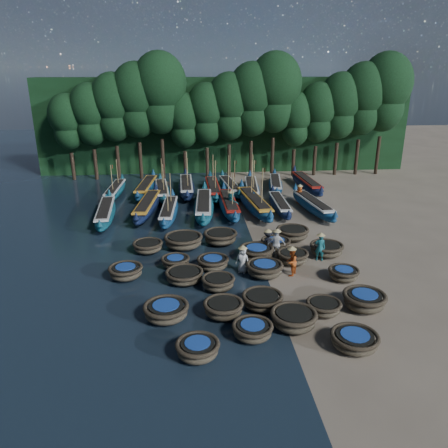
{
  "coord_description": "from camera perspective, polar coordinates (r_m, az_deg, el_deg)",
  "views": [
    {
      "loc": [
        -4.17,
        -25.23,
        11.01
      ],
      "look_at": [
        -1.95,
        1.6,
        1.3
      ],
      "focal_mm": 35.0,
      "sensor_mm": 36.0,
      "label": 1
    }
  ],
  "objects": [
    {
      "name": "fisherman_1",
      "position": [
        26.69,
        12.45,
        -2.82
      ],
      "size": [
        0.7,
        0.56,
        1.89
      ],
      "rotation": [
        0.0,
        0.0,
        2.87
      ],
      "color": "#185E66",
      "rests_on": "ground"
    },
    {
      "name": "fisherman_2",
      "position": [
        24.58,
        8.79,
        -4.77
      ],
      "size": [
        0.95,
        1.01,
        1.85
      ],
      "rotation": [
        0.0,
        0.0,
        4.15
      ],
      "color": "#BC4C19",
      "rests_on": "ground"
    },
    {
      "name": "coracle_14",
      "position": [
        24.86,
        15.36,
        -6.24
      ],
      "size": [
        1.88,
        1.88,
        0.66
      ],
      "rotation": [
        0.0,
        0.0,
        -0.24
      ],
      "color": "#4E4430",
      "rests_on": "ground"
    },
    {
      "name": "tree_8",
      "position": [
        45.81,
        3.68,
        16.02
      ],
      "size": [
        4.92,
        4.92,
        11.6
      ],
      "color": "black",
      "rests_on": "ground"
    },
    {
      "name": "coracle_12",
      "position": [
        23.01,
        -0.76,
        -7.61
      ],
      "size": [
        1.98,
        1.98,
        0.71
      ],
      "rotation": [
        0.0,
        0.0,
        -0.25
      ],
      "color": "#4E4430",
      "rests_on": "ground"
    },
    {
      "name": "long_boat_6",
      "position": [
        35.41,
        3.98,
        2.71
      ],
      "size": [
        2.67,
        9.11,
        3.89
      ],
      "rotation": [
        0.0,
        0.0,
        0.12
      ],
      "color": "navy",
      "rests_on": "ground"
    },
    {
      "name": "foliage_wall",
      "position": [
        49.28,
        0.17,
        12.82
      ],
      "size": [
        40.0,
        3.0,
        10.0
      ],
      "primitive_type": "cube",
      "color": "black",
      "rests_on": "ground"
    },
    {
      "name": "tree_1",
      "position": [
        46.43,
        -17.04,
        13.6
      ],
      "size": [
        4.09,
        4.09,
        9.65
      ],
      "color": "black",
      "rests_on": "ground"
    },
    {
      "name": "tree_0",
      "position": [
        47.03,
        -19.75,
        12.55
      ],
      "size": [
        3.68,
        3.68,
        8.68
      ],
      "color": "black",
      "rests_on": "ground"
    },
    {
      "name": "coracle_8",
      "position": [
        21.41,
        12.89,
        -10.5
      ],
      "size": [
        2.02,
        2.02,
        0.66
      ],
      "rotation": [
        0.0,
        0.0,
        0.4
      ],
      "color": "#4E4430",
      "rests_on": "ground"
    },
    {
      "name": "long_boat_9",
      "position": [
        40.74,
        -14.02,
        4.28
      ],
      "size": [
        1.65,
        7.36,
        3.13
      ],
      "rotation": [
        0.0,
        0.0,
        -0.05
      ],
      "color": "#0F4C59",
      "rests_on": "ground"
    },
    {
      "name": "tree_13",
      "position": [
        48.8,
        17.67,
        15.4
      ],
      "size": [
        4.92,
        4.92,
        11.6
      ],
      "color": "black",
      "rests_on": "ground"
    },
    {
      "name": "long_boat_2",
      "position": [
        35.29,
        -9.98,
        2.32
      ],
      "size": [
        2.38,
        8.53,
        1.51
      ],
      "rotation": [
        0.0,
        0.0,
        -0.11
      ],
      "color": "#0D1932",
      "rests_on": "ground"
    },
    {
      "name": "long_boat_11",
      "position": [
        39.79,
        -8.08,
        4.34
      ],
      "size": [
        2.07,
        7.6,
        3.24
      ],
      "rotation": [
        0.0,
        0.0,
        0.1
      ],
      "color": "#0F4C59",
      "rests_on": "ground"
    },
    {
      "name": "tree_4",
      "position": [
        45.37,
        -8.39,
        16.67
      ],
      "size": [
        5.34,
        5.34,
        12.58
      ],
      "color": "black",
      "rests_on": "ground"
    },
    {
      "name": "tree_5",
      "position": [
        45.52,
        -5.25,
        13.39
      ],
      "size": [
        3.68,
        3.68,
        8.68
      ],
      "color": "black",
      "rests_on": "ground"
    },
    {
      "name": "long_boat_7",
      "position": [
        35.68,
        7.29,
        2.51
      ],
      "size": [
        1.36,
        7.26,
        1.28
      ],
      "rotation": [
        0.0,
        0.0,
        -0.01
      ],
      "color": "#0D1932",
      "rests_on": "ground"
    },
    {
      "name": "coracle_21",
      "position": [
        28.19,
        -5.32,
        -2.18
      ],
      "size": [
        2.84,
        2.84,
        0.85
      ],
      "rotation": [
        0.0,
        0.0,
        0.27
      ],
      "color": "#4E4430",
      "rests_on": "ground"
    },
    {
      "name": "coracle_6",
      "position": [
        20.69,
        -0.08,
        -10.91
      ],
      "size": [
        2.03,
        2.03,
        0.75
      ],
      "rotation": [
        0.0,
        0.0,
        0.18
      ],
      "color": "#4E4430",
      "rests_on": "ground"
    },
    {
      "name": "long_boat_12",
      "position": [
        40.66,
        -4.93,
        4.87
      ],
      "size": [
        1.63,
        8.41,
        3.57
      ],
      "rotation": [
        0.0,
        0.0,
        0.02
      ],
      "color": "#0D1932",
      "rests_on": "ground"
    },
    {
      "name": "long_boat_8",
      "position": [
        35.81,
        11.53,
        2.43
      ],
      "size": [
        2.54,
        8.1,
        1.44
      ],
      "rotation": [
        0.0,
        0.0,
        0.14
      ],
      "color": "navy",
      "rests_on": "ground"
    },
    {
      "name": "tree_11",
      "position": [
        47.4,
        12.18,
        14.12
      ],
      "size": [
        4.09,
        4.09,
        9.65
      ],
      "color": "black",
      "rests_on": "ground"
    },
    {
      "name": "coracle_17",
      "position": [
        26.43,
        4.26,
        -3.71
      ],
      "size": [
        2.13,
        2.13,
        0.83
      ],
      "rotation": [
        0.0,
        0.0,
        -0.01
      ],
      "color": "#4E4430",
      "rests_on": "ground"
    },
    {
      "name": "tree_12",
      "position": [
        48.05,
        14.96,
        14.79
      ],
      "size": [
        4.51,
        4.51,
        10.63
      ],
      "color": "black",
      "rests_on": "ground"
    },
    {
      "name": "tree_7",
      "position": [
        45.58,
        0.69,
        15.19
      ],
      "size": [
        4.51,
        4.51,
        10.63
      ],
      "color": "black",
      "rests_on": "ground"
    },
    {
      "name": "fisherman_0",
      "position": [
        24.64,
        2.44,
        -4.55
      ],
      "size": [
        0.9,
        0.78,
        1.75
      ],
      "rotation": [
        0.0,
        0.0,
        5.83
      ],
      "color": "silver",
      "rests_on": "ground"
    },
    {
      "name": "tree_10",
      "position": [
        46.86,
        9.35,
        13.4
      ],
      "size": [
        3.68,
        3.68,
        8.68
      ],
      "color": "black",
      "rests_on": "ground"
    },
    {
      "name": "coracle_10",
      "position": [
        24.71,
        -12.71,
        -6.06
      ],
      "size": [
        2.26,
        2.26,
        0.73
      ],
      "rotation": [
        0.0,
        0.0,
        0.38
      ],
      "color": "#4E4430",
      "rests_on": "ground"
    },
    {
      "name": "coracle_4",
      "position": [
        19.41,
        16.68,
        -14.31
      ],
      "size": [
        2.03,
        2.03,
        0.67
      ],
      "rotation": [
        0.0,
        0.0,
        -0.04
      ],
      "color": "#4E4430",
      "rests_on": "ground"
    },
    {
      "name": "long_boat_13",
      "position": [
        39.82,
        -1.44,
        4.6
      ],
      "size": [
        1.56,
        8.19,
        3.48
      ],
      "rotation": [
        0.0,
        0.0,
        0.02
      ],
      "color": "#0F4C59",
      "rests_on": "ground"
    },
    {
      "name": "coracle_18",
      "position": [
        26.2,
        8.95,
        -4.24
      ],
      "size": [
        2.11,
        2.11,
        0.76
      ],
      "rotation": [
        0.0,
        0.0,
        0.25
      ],
      "color": "#4E4430",
      "rests_on": "ground"
    },
    {
      "name": "long_boat_10",
      "position": [
        40.98,
        -10.12,
        4.73
      ],
      "size": [
        2.21,
        8.16,
        1.44
      ],
      "rotation": [
        0.0,
        0.0,
        -0.1
      ],
      "color": "navy",
      "rests_on": "ground"
    },
    {
      "name": "tree_9",
      "position": [
        46.16,
        6.65,
        16.8
      ],
      "size": [
        5.34,
        5.34,
        12.58
      ],
      "color": "black",
      "rests_on": "ground"
    },
    {
      "name": "long_boat_15",
      "position": [
        40.09,
        3.62,
        4.66
      ],
      "size": [
        2.18,
        8.11,
        3.46
      ],
      "rotation": [
        0.0,
        0.0,
        -0.1
      ],
      "color": "navy",
      "rests_on": "ground"
    },
    {
      "name": "long_boat_14",
      "position": [
        40.8,
        0.8,
        4.92
      ],
      "size": [
        2.25,
        7.56,
        3.24
      ],
      "rotation": [
        0.0,
        0.0,
        0.13
      ],
      "color": "#0F4C59",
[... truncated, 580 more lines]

